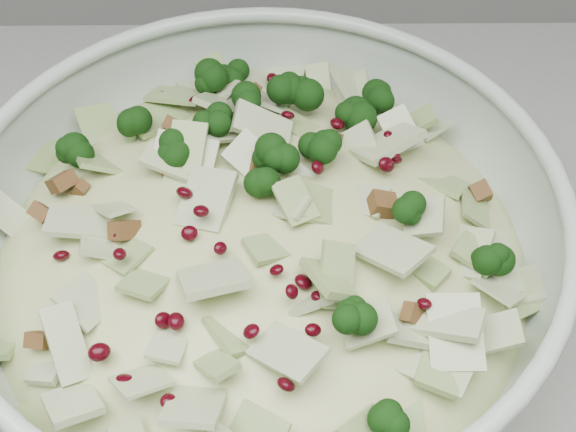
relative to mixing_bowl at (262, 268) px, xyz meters
The scene contains 2 objects.
mixing_bowl is the anchor object (origin of this frame).
salad 0.02m from the mixing_bowl, ahead, with size 0.40×0.40×0.15m.
Camera 1 is at (-0.19, 1.29, 1.40)m, focal length 50.00 mm.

